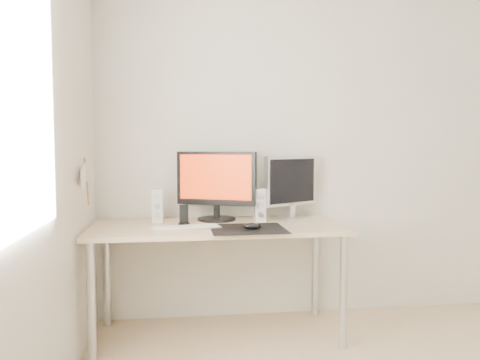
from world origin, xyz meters
TOP-DOWN VIEW (x-y plane):
  - wall_back at (0.00, 1.75)m, footprint 3.50×0.00m
  - mousepad at (-0.76, 1.20)m, footprint 0.45×0.40m
  - mouse at (-0.74, 1.17)m, footprint 0.11×0.07m
  - desk at (-0.93, 1.38)m, footprint 1.60×0.70m
  - main_monitor at (-0.92, 1.55)m, footprint 0.52×0.34m
  - second_monitor at (-0.41, 1.56)m, footprint 0.41×0.26m
  - speaker_left at (-1.32, 1.54)m, footprint 0.07×0.08m
  - speaker_right at (-0.64, 1.49)m, footprint 0.07×0.08m
  - keyboard at (-1.13, 1.26)m, footprint 0.44×0.20m
  - phone_dock at (-1.14, 1.41)m, footprint 0.07×0.06m
  - pennant at (-1.72, 1.24)m, footprint 0.01×0.23m

SIDE VIEW (x-z plane):
  - desk at x=-0.93m, z-range 0.29..1.02m
  - mousepad at x=-0.76m, z-range 0.73..0.73m
  - keyboard at x=-1.13m, z-range 0.73..0.75m
  - mouse at x=-0.74m, z-range 0.73..0.77m
  - phone_dock at x=-1.14m, z-range 0.70..0.83m
  - speaker_left at x=-1.32m, z-range 0.73..0.95m
  - speaker_right at x=-0.64m, z-range 0.73..0.95m
  - second_monitor at x=-0.41m, z-range 0.75..1.19m
  - main_monitor at x=-0.92m, z-range 0.75..1.22m
  - pennant at x=-1.72m, z-range 0.90..1.19m
  - wall_back at x=0.00m, z-range -0.50..3.00m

